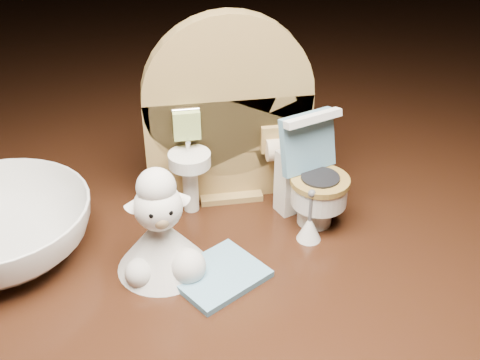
% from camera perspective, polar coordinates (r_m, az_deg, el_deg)
% --- Properties ---
extents(backdrop_panel, '(0.13, 0.05, 0.15)m').
position_cam_1_polar(backdrop_panel, '(0.46, -1.18, 5.58)').
color(backdrop_panel, '#9F7E46').
rests_on(backdrop_panel, ground).
extents(toy_toilet, '(0.05, 0.06, 0.09)m').
position_cam_1_polar(toy_toilet, '(0.45, 6.70, -0.16)').
color(toy_toilet, white).
rests_on(toy_toilet, ground).
extents(bath_mat, '(0.07, 0.07, 0.00)m').
position_cam_1_polar(bath_mat, '(0.41, -2.04, -9.01)').
color(bath_mat, '#6295B3').
rests_on(bath_mat, ground).
extents(toilet_brush, '(0.02, 0.02, 0.04)m').
position_cam_1_polar(toilet_brush, '(0.44, 6.60, -4.39)').
color(toilet_brush, white).
rests_on(toilet_brush, ground).
extents(plush_lamb, '(0.06, 0.06, 0.08)m').
position_cam_1_polar(plush_lamb, '(0.41, -7.48, -5.30)').
color(plush_lamb, silver).
rests_on(plush_lamb, ground).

